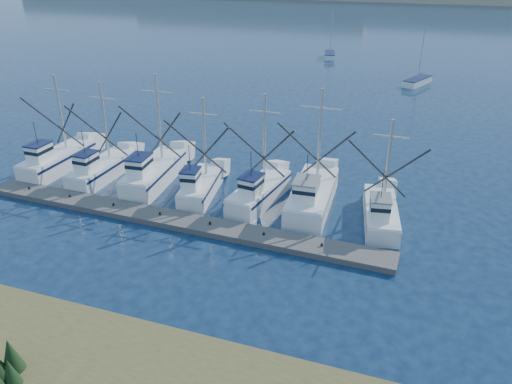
% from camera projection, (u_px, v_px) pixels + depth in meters
% --- Properties ---
extents(ground, '(500.00, 500.00, 0.00)m').
position_uv_depth(ground, '(270.00, 306.00, 27.52)').
color(ground, '#0C1B37').
rests_on(ground, ground).
extents(floating_dock, '(31.74, 3.04, 0.42)m').
position_uv_depth(floating_dock, '(172.00, 220.00, 35.87)').
color(floating_dock, '#5E5954').
rests_on(floating_dock, ground).
extents(trawler_fleet, '(31.04, 8.73, 8.91)m').
position_uv_depth(trawler_fleet, '(199.00, 182.00, 39.80)').
color(trawler_fleet, white).
rests_on(trawler_fleet, ground).
extents(sailboat_near, '(3.87, 6.15, 8.10)m').
position_uv_depth(sailboat_near, '(417.00, 81.00, 72.24)').
color(sailboat_near, white).
rests_on(sailboat_near, ground).
extents(sailboat_far, '(2.74, 5.59, 8.10)m').
position_uv_depth(sailboat_far, '(330.00, 55.00, 90.08)').
color(sailboat_far, white).
rests_on(sailboat_far, ground).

